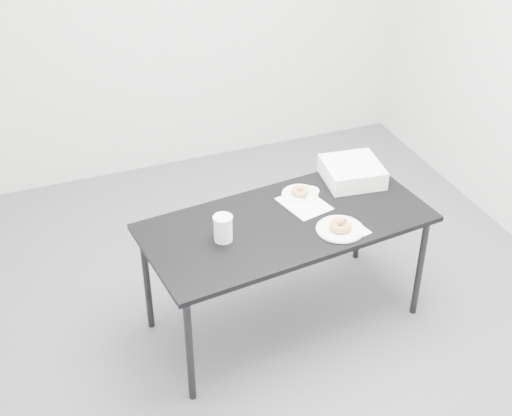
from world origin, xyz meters
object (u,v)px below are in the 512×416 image
object	(u,v)px
pen	(306,193)
bakery_box	(352,172)
donut_far	(300,191)
table	(286,229)
donut_near	(340,226)
plate_near	(340,229)
scorecard	(304,204)
plate_far	(300,194)
coffee_cup	(223,228)

from	to	relation	value
pen	bakery_box	xyz separation A→B (m)	(0.32, 0.05, 0.05)
donut_far	bakery_box	bearing A→B (deg)	6.12
donut_far	bakery_box	xyz separation A→B (m)	(0.35, 0.04, 0.03)
table	donut_near	world-z (taller)	donut_near
plate_near	bakery_box	world-z (taller)	bakery_box
donut_near	scorecard	bearing A→B (deg)	103.39
pen	plate_near	size ratio (longest dim) A/B	0.50
pen	plate_near	world-z (taller)	same
table	plate_far	size ratio (longest dim) A/B	7.79
plate_near	donut_near	size ratio (longest dim) A/B	2.13
table	scorecard	world-z (taller)	scorecard
plate_near	plate_far	distance (m)	0.40
coffee_cup	bakery_box	xyz separation A→B (m)	(0.91, 0.29, -0.02)
pen	table	bearing A→B (deg)	168.15
donut_near	donut_far	world-z (taller)	donut_near
scorecard	plate_far	distance (m)	0.10
coffee_cup	donut_far	bearing A→B (deg)	24.72
plate_far	coffee_cup	bearing A→B (deg)	-155.28
bakery_box	plate_far	bearing A→B (deg)	-166.62
pen	donut_near	bearing A→B (deg)	-142.95
table	coffee_cup	world-z (taller)	coffee_cup
pen	bakery_box	world-z (taller)	bakery_box
table	plate_near	xyz separation A→B (m)	(0.23, -0.19, 0.06)
plate_near	plate_far	xyz separation A→B (m)	(-0.05, 0.40, -0.00)
donut_near	plate_far	xyz separation A→B (m)	(-0.05, 0.40, -0.03)
scorecard	bakery_box	world-z (taller)	bakery_box
donut_near	coffee_cup	xyz separation A→B (m)	(-0.61, 0.15, 0.04)
scorecard	plate_far	xyz separation A→B (m)	(0.02, 0.10, 0.00)
table	pen	xyz separation A→B (m)	(0.21, 0.20, 0.06)
table	plate_near	bearing A→B (deg)	-45.30
table	plate_near	world-z (taller)	plate_near
pen	coffee_cup	distance (m)	0.64
plate_near	donut_near	bearing A→B (deg)	0.00
coffee_cup	scorecard	bearing A→B (deg)	16.38
plate_near	bakery_box	size ratio (longest dim) A/B	0.79
scorecard	pen	bearing A→B (deg)	46.25
coffee_cup	bakery_box	world-z (taller)	coffee_cup
table	plate_near	size ratio (longest dim) A/B	6.36
donut_far	coffee_cup	distance (m)	0.61
donut_near	coffee_cup	size ratio (longest dim) A/B	0.83
scorecard	coffee_cup	xyz separation A→B (m)	(-0.53, -0.16, 0.07)
scorecard	donut_far	size ratio (longest dim) A/B	2.79
plate_near	coffee_cup	world-z (taller)	coffee_cup
bakery_box	donut_far	bearing A→B (deg)	-166.62
scorecard	donut_far	xyz separation A→B (m)	(0.02, 0.10, 0.02)
scorecard	donut_near	world-z (taller)	donut_near
donut_far	donut_near	bearing A→B (deg)	-82.45
bakery_box	donut_near	bearing A→B (deg)	-116.99
scorecard	plate_near	size ratio (longest dim) A/B	1.07
plate_far	donut_far	xyz separation A→B (m)	(0.00, 0.00, 0.02)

